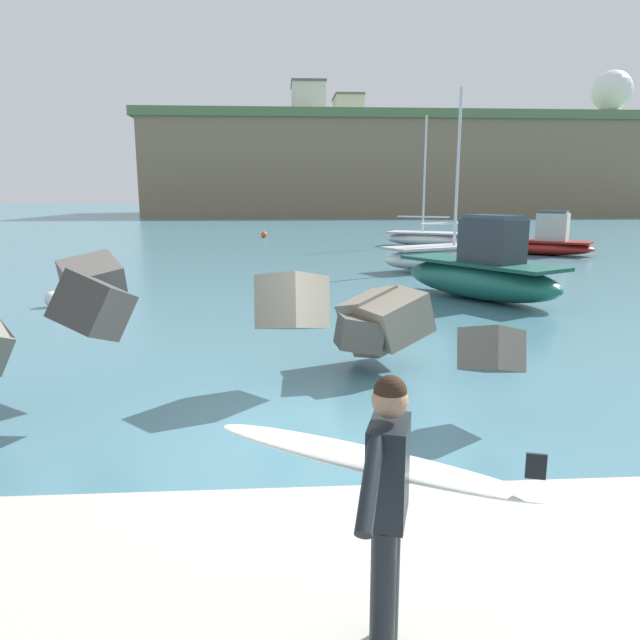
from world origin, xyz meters
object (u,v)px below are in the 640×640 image
(surfer_with_board, at_px, (384,487))
(boat_mid_centre, at_px, (481,272))
(mooring_buoy_outer, at_px, (53,299))
(station_building_west, at_px, (308,100))
(radar_dome, at_px, (611,95))
(boat_near_left, at_px, (546,242))
(boat_mid_left, at_px, (446,256))
(boat_near_centre, at_px, (429,238))
(mooring_buoy_middle, at_px, (264,234))
(mooring_buoy_inner, at_px, (110,303))
(station_building_central, at_px, (348,111))

(surfer_with_board, bearing_deg, boat_mid_centre, 69.13)
(mooring_buoy_outer, height_order, station_building_west, station_building_west)
(boat_mid_centre, distance_m, radar_dome, 97.63)
(boat_near_left, bearing_deg, station_building_west, 98.54)
(boat_near_left, xyz_separation_m, boat_mid_left, (-6.74, -5.64, -0.10))
(surfer_with_board, xyz_separation_m, station_building_west, (3.58, 88.19, 15.24))
(boat_near_centre, relative_size, station_building_west, 0.96)
(mooring_buoy_outer, bearing_deg, mooring_buoy_middle, 79.37)
(mooring_buoy_inner, xyz_separation_m, station_building_central, (15.81, 87.56, 16.36))
(boat_near_centre, bearing_deg, mooring_buoy_outer, -128.77)
(station_building_west, bearing_deg, boat_near_centre, -85.37)
(boat_near_left, distance_m, boat_near_centre, 7.16)
(boat_mid_centre, distance_m, mooring_buoy_outer, 12.07)
(surfer_with_board, bearing_deg, station_building_central, 83.88)
(surfer_with_board, distance_m, boat_mid_left, 21.64)
(boat_mid_centre, bearing_deg, surfer_with_board, -110.87)
(surfer_with_board, distance_m, radar_dome, 111.79)
(surfer_with_board, height_order, boat_mid_left, boat_mid_left)
(radar_dome, height_order, station_building_west, radar_dome)
(mooring_buoy_inner, relative_size, radar_dome, 0.05)
(boat_near_left, bearing_deg, mooring_buoy_inner, -142.03)
(boat_near_centre, distance_m, mooring_buoy_middle, 12.80)
(mooring_buoy_middle, relative_size, radar_dome, 0.05)
(boat_mid_centre, bearing_deg, boat_near_centre, 80.80)
(boat_near_left, xyz_separation_m, mooring_buoy_inner, (-17.96, -14.02, -0.44))
(mooring_buoy_outer, bearing_deg, mooring_buoy_inner, -23.65)
(boat_near_left, height_order, boat_near_centre, boat_near_centre)
(boat_near_centre, distance_m, mooring_buoy_inner, 23.49)
(mooring_buoy_middle, relative_size, station_building_central, 0.05)
(station_building_central, bearing_deg, surfer_with_board, -96.12)
(surfer_with_board, xyz_separation_m, boat_mid_centre, (5.21, 13.67, -0.49))
(mooring_buoy_inner, distance_m, station_building_west, 78.04)
(mooring_buoy_middle, bearing_deg, boat_mid_centre, -74.93)
(boat_near_left, xyz_separation_m, station_building_west, (-9.29, 61.81, 15.86))
(mooring_buoy_inner, relative_size, mooring_buoy_middle, 1.00)
(surfer_with_board, distance_m, mooring_buoy_outer, 14.83)
(station_building_west, bearing_deg, mooring_buoy_middle, -96.36)
(boat_near_centre, relative_size, boat_mid_centre, 1.32)
(boat_near_left, distance_m, station_building_central, 75.28)
(mooring_buoy_outer, distance_m, station_building_central, 90.06)
(surfer_with_board, height_order, radar_dome, radar_dome)
(mooring_buoy_inner, bearing_deg, station_building_west, 83.48)
(mooring_buoy_inner, relative_size, mooring_buoy_outer, 1.00)
(station_building_west, xyz_separation_m, station_building_central, (7.14, 11.74, 0.06))
(station_building_central, bearing_deg, radar_dome, -4.70)
(mooring_buoy_middle, bearing_deg, station_building_central, 78.22)
(boat_mid_centre, distance_m, station_building_west, 76.18)
(mooring_buoy_inner, xyz_separation_m, station_building_west, (8.67, 75.82, 16.30))
(boat_mid_centre, xyz_separation_m, station_building_west, (-1.64, 74.52, 15.74))
(surfer_with_board, xyz_separation_m, mooring_buoy_outer, (-6.83, 13.13, -1.06))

